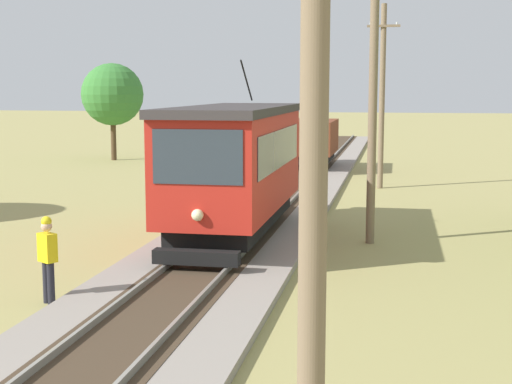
{
  "coord_description": "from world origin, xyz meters",
  "views": [
    {
      "loc": [
        4.41,
        -4.96,
        4.31
      ],
      "look_at": [
        0.79,
        14.17,
        1.59
      ],
      "focal_mm": 52.36,
      "sensor_mm": 36.0,
      "label": 1
    }
  ],
  "objects_px": {
    "utility_pole_foreground": "(314,110)",
    "gravel_pile": "(242,150)",
    "freight_car": "(312,141)",
    "red_tram": "(235,165)",
    "utility_pole_near_tram": "(373,101)",
    "track_worker": "(48,256)",
    "utility_pole_mid": "(382,95)",
    "tree_left_far": "(112,95)"
  },
  "relations": [
    {
      "from": "red_tram",
      "to": "freight_car",
      "type": "xyz_separation_m",
      "value": [
        -0.0,
        18.99,
        -0.64
      ]
    },
    {
      "from": "gravel_pile",
      "to": "red_tram",
      "type": "bearing_deg",
      "value": -78.71
    },
    {
      "from": "utility_pole_mid",
      "to": "track_worker",
      "type": "relative_size",
      "value": 4.41
    },
    {
      "from": "tree_left_far",
      "to": "utility_pole_foreground",
      "type": "bearing_deg",
      "value": -66.14
    },
    {
      "from": "utility_pole_near_tram",
      "to": "track_worker",
      "type": "distance_m",
      "value": 9.9
    },
    {
      "from": "utility_pole_mid",
      "to": "utility_pole_near_tram",
      "type": "bearing_deg",
      "value": -90.0
    },
    {
      "from": "tree_left_far",
      "to": "track_worker",
      "type": "bearing_deg",
      "value": -71.01
    },
    {
      "from": "utility_pole_near_tram",
      "to": "tree_left_far",
      "type": "distance_m",
      "value": 27.09
    },
    {
      "from": "utility_pole_foreground",
      "to": "tree_left_far",
      "type": "distance_m",
      "value": 39.82
    },
    {
      "from": "gravel_pile",
      "to": "track_worker",
      "type": "bearing_deg",
      "value": -85.63
    },
    {
      "from": "track_worker",
      "to": "tree_left_far",
      "type": "height_order",
      "value": "tree_left_far"
    },
    {
      "from": "freight_car",
      "to": "utility_pole_near_tram",
      "type": "xyz_separation_m",
      "value": [
        3.74,
        -18.43,
        2.39
      ]
    },
    {
      "from": "track_worker",
      "to": "tree_left_far",
      "type": "bearing_deg",
      "value": -129.12
    },
    {
      "from": "red_tram",
      "to": "gravel_pile",
      "type": "relative_size",
      "value": 3.28
    },
    {
      "from": "utility_pole_mid",
      "to": "gravel_pile",
      "type": "bearing_deg",
      "value": 127.17
    },
    {
      "from": "utility_pole_mid",
      "to": "tree_left_far",
      "type": "relative_size",
      "value": 1.36
    },
    {
      "from": "red_tram",
      "to": "utility_pole_foreground",
      "type": "xyz_separation_m",
      "value": [
        3.73,
        -14.09,
        1.93
      ]
    },
    {
      "from": "freight_car",
      "to": "utility_pole_mid",
      "type": "distance_m",
      "value": 7.87
    },
    {
      "from": "red_tram",
      "to": "utility_pole_near_tram",
      "type": "xyz_separation_m",
      "value": [
        3.73,
        0.56,
        1.75
      ]
    },
    {
      "from": "red_tram",
      "to": "gravel_pile",
      "type": "height_order",
      "value": "red_tram"
    },
    {
      "from": "utility_pole_foreground",
      "to": "gravel_pile",
      "type": "height_order",
      "value": "utility_pole_foreground"
    },
    {
      "from": "gravel_pile",
      "to": "utility_pole_foreground",
      "type": "bearing_deg",
      "value": -77.37
    },
    {
      "from": "utility_pole_near_tram",
      "to": "gravel_pile",
      "type": "distance_m",
      "value": 24.84
    },
    {
      "from": "red_tram",
      "to": "track_worker",
      "type": "relative_size",
      "value": 4.79
    },
    {
      "from": "utility_pole_near_tram",
      "to": "track_worker",
      "type": "relative_size",
      "value": 4.31
    },
    {
      "from": "freight_car",
      "to": "utility_pole_near_tram",
      "type": "distance_m",
      "value": 18.96
    },
    {
      "from": "gravel_pile",
      "to": "track_worker",
      "type": "height_order",
      "value": "track_worker"
    },
    {
      "from": "utility_pole_foreground",
      "to": "track_worker",
      "type": "relative_size",
      "value": 4.52
    },
    {
      "from": "utility_pole_foreground",
      "to": "utility_pole_mid",
      "type": "distance_m",
      "value": 26.6
    },
    {
      "from": "utility_pole_foreground",
      "to": "red_tram",
      "type": "bearing_deg",
      "value": 104.85
    },
    {
      "from": "red_tram",
      "to": "utility_pole_mid",
      "type": "bearing_deg",
      "value": 73.38
    },
    {
      "from": "utility_pole_foreground",
      "to": "gravel_pile",
      "type": "xyz_separation_m",
      "value": [
        -8.46,
        37.76,
        -3.51
      ]
    },
    {
      "from": "utility_pole_near_tram",
      "to": "freight_car",
      "type": "bearing_deg",
      "value": 101.46
    },
    {
      "from": "red_tram",
      "to": "utility_pole_near_tram",
      "type": "bearing_deg",
      "value": 8.47
    },
    {
      "from": "utility_pole_foreground",
      "to": "freight_car",
      "type": "bearing_deg",
      "value": 96.45
    },
    {
      "from": "red_tram",
      "to": "track_worker",
      "type": "height_order",
      "value": "red_tram"
    },
    {
      "from": "utility_pole_near_tram",
      "to": "tree_left_far",
      "type": "bearing_deg",
      "value": 126.49
    },
    {
      "from": "gravel_pile",
      "to": "freight_car",
      "type": "bearing_deg",
      "value": -44.77
    },
    {
      "from": "utility_pole_foreground",
      "to": "utility_pole_mid",
      "type": "xyz_separation_m",
      "value": [
        0.0,
        26.6,
        -0.09
      ]
    },
    {
      "from": "freight_car",
      "to": "utility_pole_foreground",
      "type": "bearing_deg",
      "value": -83.55
    },
    {
      "from": "gravel_pile",
      "to": "tree_left_far",
      "type": "xyz_separation_m",
      "value": [
        -7.65,
        -1.34,
        3.31
      ]
    },
    {
      "from": "utility_pole_mid",
      "to": "track_worker",
      "type": "height_order",
      "value": "utility_pole_mid"
    }
  ]
}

